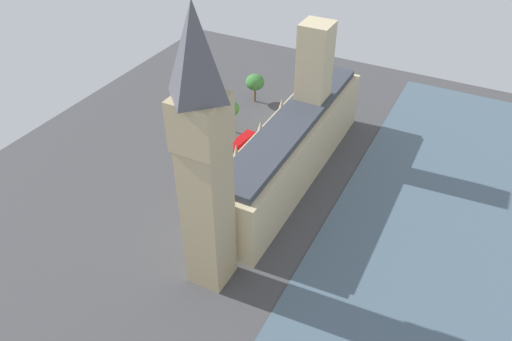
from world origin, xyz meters
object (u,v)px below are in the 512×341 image
Objects in this scene: plane_tree_opposite_hall at (255,82)px; double_decker_bus_midblock at (240,147)px; pedestrian_leading at (281,139)px; parliament_building at (294,141)px; car_white_under_trees at (190,212)px; double_decker_bus_by_river_gate at (219,173)px; clock_tower at (203,157)px; car_yellow_cab_kerbside at (256,137)px; street_lamp_trailing at (199,141)px; pedestrian_far_end at (253,172)px; plane_tree_corner at (229,109)px; street_lamp_near_tower at (179,162)px.

double_decker_bus_midblock is at bearing 109.74° from plane_tree_opposite_hall.
parliament_building is at bearing 133.34° from pedestrian_leading.
pedestrian_leading is (-5.45, -35.64, -0.15)m from car_white_under_trees.
double_decker_bus_midblock is 11.75m from double_decker_bus_by_river_gate.
clock_tower is at bearing -60.31° from double_decker_bus_by_river_gate.
car_yellow_cab_kerbside is 20.17m from double_decker_bus_by_river_gate.
pedestrian_leading is (7.88, -47.90, -27.23)m from clock_tower.
clock_tower is 5.05× the size of double_decker_bus_midblock.
plane_tree_opposite_hall is 31.62m from street_lamp_trailing.
plane_tree_opposite_hall is (16.24, -32.36, 5.73)m from pedestrian_far_end.
double_decker_bus_by_river_gate is 8.58m from pedestrian_far_end.
clock_tower is at bearing 116.05° from plane_tree_corner.
parliament_building reaches higher than pedestrian_leading.
pedestrian_leading is (-5.68, -22.30, -1.90)m from double_decker_bus_by_river_gate.
street_lamp_trailing reaches higher than car_white_under_trees.
plane_tree_corner is 18.04m from plane_tree_opposite_hall.
car_yellow_cab_kerbside is 1.08× the size of car_white_under_trees.
street_lamp_near_tower is at bearing 91.44° from plane_tree_opposite_hall.
clock_tower is 54.95m from car_yellow_cab_kerbside.
plane_tree_opposite_hall reaches higher than street_lamp_trailing.
plane_tree_opposite_hall reaches higher than double_decker_bus_midblock.
pedestrian_far_end is 0.23× the size of street_lamp_trailing.
car_yellow_cab_kerbside is (14.12, -45.69, -27.08)m from clock_tower.
street_lamp_near_tower is (9.70, -10.68, 3.51)m from car_white_under_trees.
parliament_building reaches higher than double_decker_bus_by_river_gate.
clock_tower is 42.52m from pedestrian_far_end.
clock_tower reaches higher than car_white_under_trees.
plane_tree_opposite_hall is at bearing -69.40° from clock_tower.
pedestrian_far_end is at bearing 120.17° from car_yellow_cab_kerbside.
double_decker_bus_midblock is (14.93, -0.29, -6.43)m from parliament_building.
parliament_building is 16.03m from pedestrian_leading.
double_decker_bus_midblock is 8.94m from pedestrian_far_end.
street_lamp_trailing is at bearing 60.92° from car_yellow_cab_kerbside.
parliament_building is 19.19m from double_decker_bus_by_river_gate.
double_decker_bus_midblock is at bearing 93.50° from car_yellow_cab_kerbside.
car_yellow_cab_kerbside is at bearing -85.93° from double_decker_bus_midblock.
car_white_under_trees is (13.78, 24.77, -8.18)m from parliament_building.
street_lamp_near_tower is at bearing 88.73° from plane_tree_corner.
street_lamp_near_tower is (-1.03, 41.09, -2.03)m from plane_tree_opposite_hall.
plane_tree_corner is at bearing -93.67° from street_lamp_trailing.
double_decker_bus_by_river_gate is 22.78m from plane_tree_corner.
street_lamp_near_tower is (9.47, 2.66, 1.77)m from double_decker_bus_by_river_gate.
car_yellow_cab_kerbside is 0.71× the size of street_lamp_trailing.
plane_tree_opposite_hall is (24.07, -64.03, -21.54)m from clock_tower.
plane_tree_corner is at bearing 86.84° from pedestrian_far_end.
pedestrian_far_end is 21.55m from plane_tree_corner.
double_decker_bus_midblock is 6.56× the size of pedestrian_leading.
parliament_building is at bearing 155.25° from car_yellow_cab_kerbside.
car_yellow_cab_kerbside is 6.62m from pedestrian_leading.
street_lamp_trailing is at bearing 91.22° from plane_tree_opposite_hall.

